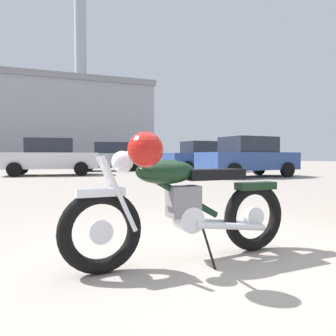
{
  "coord_description": "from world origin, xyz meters",
  "views": [
    {
      "loc": [
        -1.21,
        -2.24,
        0.89
      ],
      "look_at": [
        0.08,
        1.3,
        0.75
      ],
      "focal_mm": 33.83,
      "sensor_mm": 36.0,
      "label": 1
    }
  ],
  "objects_px": {
    "vintage_motorcycle": "(181,204)",
    "silver_sedan_mid": "(248,157)",
    "white_estate_far": "(50,157)",
    "red_hatchback_near": "(111,157)",
    "dark_sedan_left": "(202,157)"
  },
  "relations": [
    {
      "from": "dark_sedan_left",
      "to": "red_hatchback_near",
      "type": "relative_size",
      "value": 1.0
    },
    {
      "from": "red_hatchback_near",
      "to": "silver_sedan_mid",
      "type": "bearing_deg",
      "value": 124.71
    },
    {
      "from": "dark_sedan_left",
      "to": "red_hatchback_near",
      "type": "distance_m",
      "value": 5.41
    },
    {
      "from": "white_estate_far",
      "to": "dark_sedan_left",
      "type": "bearing_deg",
      "value": 6.46
    },
    {
      "from": "vintage_motorcycle",
      "to": "silver_sedan_mid",
      "type": "distance_m",
      "value": 11.11
    },
    {
      "from": "dark_sedan_left",
      "to": "white_estate_far",
      "type": "bearing_deg",
      "value": -1.85
    },
    {
      "from": "dark_sedan_left",
      "to": "white_estate_far",
      "type": "distance_m",
      "value": 7.89
    },
    {
      "from": "red_hatchback_near",
      "to": "white_estate_far",
      "type": "bearing_deg",
      "value": 48.31
    },
    {
      "from": "white_estate_far",
      "to": "silver_sedan_mid",
      "type": "height_order",
      "value": "same"
    },
    {
      "from": "white_estate_far",
      "to": "red_hatchback_near",
      "type": "distance_m",
      "value": 4.7
    },
    {
      "from": "dark_sedan_left",
      "to": "white_estate_far",
      "type": "xyz_separation_m",
      "value": [
        -7.88,
        -0.34,
        0.0
      ]
    },
    {
      "from": "white_estate_far",
      "to": "red_hatchback_near",
      "type": "relative_size",
      "value": 1.0
    },
    {
      "from": "red_hatchback_near",
      "to": "vintage_motorcycle",
      "type": "bearing_deg",
      "value": 85.94
    },
    {
      "from": "silver_sedan_mid",
      "to": "vintage_motorcycle",
      "type": "bearing_deg",
      "value": 47.66
    },
    {
      "from": "dark_sedan_left",
      "to": "red_hatchback_near",
      "type": "height_order",
      "value": "same"
    }
  ]
}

